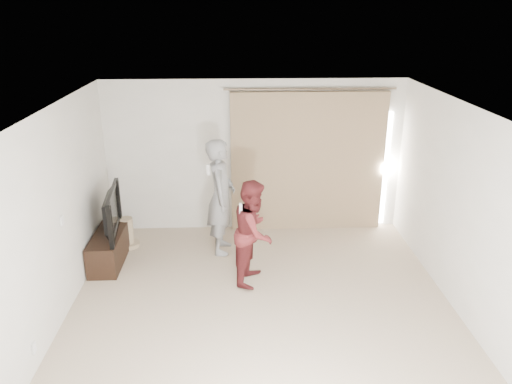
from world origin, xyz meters
TOP-DOWN VIEW (x-y plane):
  - floor at (0.00, 0.00)m, footprint 5.50×5.50m
  - wall_back at (0.00, 2.75)m, footprint 5.00×0.04m
  - wall_left at (-2.50, -0.00)m, footprint 0.04×5.50m
  - ceiling at (0.00, 0.00)m, footprint 5.00×5.50m
  - curtain at (0.91, 2.68)m, footprint 2.80×0.11m
  - tv_console at (-2.27, 1.58)m, footprint 0.42×1.22m
  - tv at (-2.27, 1.58)m, footprint 0.29×1.18m
  - scratching_post at (-2.10, 2.06)m, footprint 0.37×0.37m
  - person_man at (-0.55, 1.86)m, footprint 0.49×0.70m
  - person_woman at (-0.08, 0.92)m, footprint 0.75×0.86m

SIDE VIEW (x-z plane):
  - floor at x=0.00m, z-range 0.00..0.00m
  - scratching_post at x=-2.10m, z-range -0.05..0.45m
  - tv_console at x=-2.27m, z-range 0.00..0.47m
  - person_woman at x=-0.08m, z-range 0.00..1.51m
  - tv at x=-2.27m, z-range 0.47..1.15m
  - person_man at x=-0.55m, z-range 0.00..1.84m
  - curtain at x=0.91m, z-range -0.02..2.43m
  - wall_left at x=-2.50m, z-range 0.00..2.60m
  - wall_back at x=0.00m, z-range 0.00..2.60m
  - ceiling at x=0.00m, z-range 2.60..2.60m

